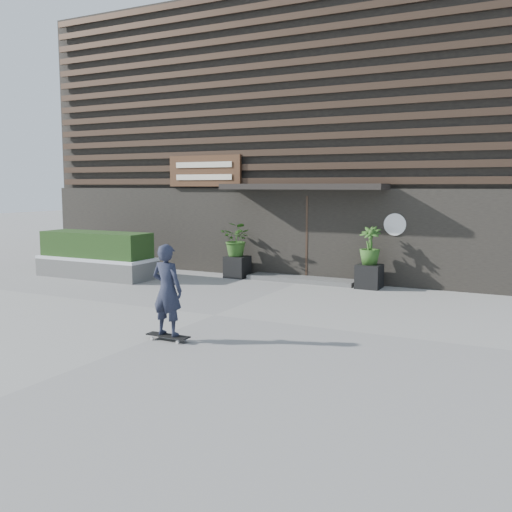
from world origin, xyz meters
The scene contains 11 objects.
ground centered at (0.00, 0.00, 0.00)m, with size 80.00×80.00×0.00m, color gray.
entrance_step centered at (0.00, 4.60, 0.06)m, with size 3.00×0.80×0.12m, color #51514E.
planter_pot_left centered at (-1.90, 4.40, 0.30)m, with size 0.60×0.60×0.60m, color black.
bamboo_left centered at (-1.90, 4.40, 1.08)m, with size 0.86×0.75×0.96m, color #2D591E.
planter_pot_right centered at (1.90, 4.40, 0.30)m, with size 0.60×0.60×0.60m, color black.
bamboo_right centered at (1.90, 4.40, 1.08)m, with size 0.54×0.54×0.96m, color #2D591E.
raised_bed centered at (-5.49, 2.65, 0.25)m, with size 3.50×1.20×0.50m, color #52524F.
snow_layer centered at (-5.49, 2.65, 0.54)m, with size 3.50×1.20×0.08m, color silver.
hedge centered at (-5.49, 2.65, 0.93)m, with size 3.30×1.00×0.70m, color #1B3613.
building centered at (0.00, 9.96, 3.99)m, with size 18.00×11.00×8.00m.
skateboarder centered at (0.30, -1.99, 0.85)m, with size 0.78×0.38×1.63m.
Camera 1 is at (5.87, -9.67, 2.57)m, focal length 40.40 mm.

